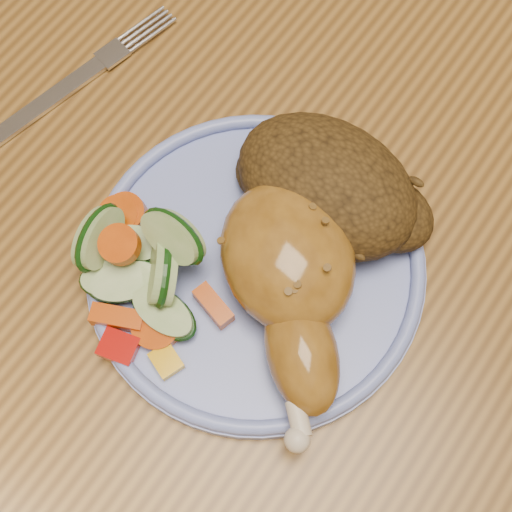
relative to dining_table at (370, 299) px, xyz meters
The scene contains 8 objects.
ground 0.67m from the dining_table, ahead, with size 4.00×4.00×0.00m, color brown.
dining_table is the anchor object (origin of this frame).
plate 0.13m from the dining_table, 142.00° to the right, with size 0.23×0.23×0.01m, color #7487D7.
plate_rim 0.14m from the dining_table, 142.00° to the right, with size 0.23×0.23×0.01m, color #7487D7.
chicken_leg 0.14m from the dining_table, 125.74° to the right, with size 0.16×0.16×0.06m.
rice_pilaf 0.13m from the dining_table, behind, with size 0.14×0.10×0.06m.
vegetable_pile 0.20m from the dining_table, 140.14° to the right, with size 0.12×0.11×0.06m.
fork 0.29m from the dining_table, behind, with size 0.05×0.17×0.00m.
Camera 1 is at (0.02, -0.19, 1.22)m, focal length 50.00 mm.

